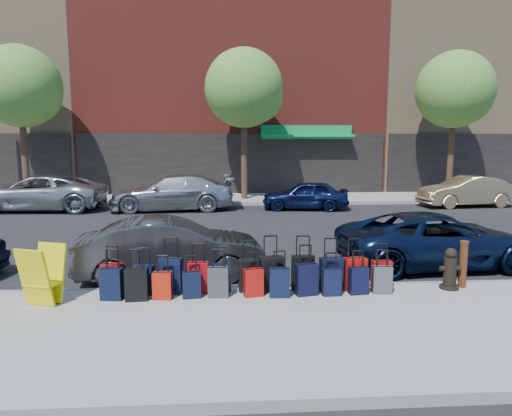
{
  "coord_description": "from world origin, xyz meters",
  "views": [
    {
      "loc": [
        -0.4,
        -13.08,
        2.93
      ],
      "look_at": [
        0.36,
        -1.5,
        1.25
      ],
      "focal_mm": 32.0,
      "sensor_mm": 36.0,
      "label": 1
    }
  ],
  "objects": [
    {
      "name": "ground",
      "position": [
        0.0,
        0.0,
        0.0
      ],
      "size": [
        120.0,
        120.0,
        0.0
      ],
      "primitive_type": "plane",
      "color": "black",
      "rests_on": "ground"
    },
    {
      "name": "sidewalk_near",
      "position": [
        0.0,
        -6.5,
        0.07
      ],
      "size": [
        60.0,
        4.0,
        0.15
      ],
      "primitive_type": "cube",
      "color": "gray",
      "rests_on": "ground"
    },
    {
      "name": "sidewalk_far",
      "position": [
        0.0,
        10.0,
        0.07
      ],
      "size": [
        60.0,
        4.0,
        0.15
      ],
      "primitive_type": "cube",
      "color": "gray",
      "rests_on": "ground"
    },
    {
      "name": "curb_near",
      "position": [
        0.0,
        -4.48,
        0.07
      ],
      "size": [
        60.0,
        0.08,
        0.15
      ],
      "primitive_type": "cube",
      "color": "gray",
      "rests_on": "ground"
    },
    {
      "name": "curb_far",
      "position": [
        0.0,
        7.98,
        0.07
      ],
      "size": [
        60.0,
        0.08,
        0.15
      ],
      "primitive_type": "cube",
      "color": "gray",
      "rests_on": "ground"
    },
    {
      "name": "building_center",
      "position": [
        0.0,
        17.99,
        9.98
      ],
      "size": [
        17.0,
        12.85,
        20.0
      ],
      "color": "maroon",
      "rests_on": "ground"
    },
    {
      "name": "building_right",
      "position": [
        16.0,
        17.99,
        8.98
      ],
      "size": [
        15.0,
        12.12,
        18.0
      ],
      "color": "#927E59",
      "rests_on": "ground"
    },
    {
      "name": "tree_left",
      "position": [
        -9.86,
        9.5,
        5.41
      ],
      "size": [
        3.8,
        3.8,
        7.27
      ],
      "color": "black",
      "rests_on": "sidewalk_far"
    },
    {
      "name": "tree_center",
      "position": [
        0.64,
        9.5,
        5.41
      ],
      "size": [
        3.8,
        3.8,
        7.27
      ],
      "color": "black",
      "rests_on": "sidewalk_far"
    },
    {
      "name": "tree_right",
      "position": [
        11.14,
        9.5,
        5.41
      ],
      "size": [
        3.8,
        3.8,
        7.27
      ],
      "color": "black",
      "rests_on": "sidewalk_far"
    },
    {
      "name": "suitcase_front_0",
      "position": [
        -2.52,
        -4.78,
        0.44
      ],
      "size": [
        0.41,
        0.27,
        0.91
      ],
      "rotation": [
        0.0,
        0.0,
        -0.17
      ],
      "color": "maroon",
      "rests_on": "sidewalk_near"
    },
    {
      "name": "suitcase_front_1",
      "position": [
        -1.93,
        -4.83,
        0.42
      ],
      "size": [
        0.39,
        0.26,
        0.87
      ],
      "rotation": [
        0.0,
        0.0,
        -0.19
      ],
      "color": "black",
      "rests_on": "sidewalk_near"
    },
    {
      "name": "suitcase_front_2",
      "position": [
        -1.45,
        -4.81,
        0.48
      ],
      "size": [
        0.47,
        0.31,
        1.05
      ],
      "rotation": [
        0.0,
        0.0,
        -0.17
      ],
      "color": "black",
      "rests_on": "sidewalk_near"
    },
    {
      "name": "suitcase_front_3",
      "position": [
        -0.94,
        -4.82,
        0.44
      ],
      "size": [
        0.39,
        0.23,
        0.93
      ],
      "rotation": [
        0.0,
        0.0,
        -0.04
      ],
      "color": "#9A090F",
      "rests_on": "sidewalk_near"
    },
    {
      "name": "suitcase_front_4",
      "position": [
        -0.51,
        -4.78,
        0.42
      ],
      "size": [
        0.37,
        0.22,
        0.86
      ],
      "rotation": [
        0.0,
        0.0,
        0.08
      ],
      "color": "black",
      "rests_on": "sidewalk_near"
    },
    {
      "name": "suitcase_front_5",
      "position": [
        0.02,
        -4.79,
        0.45
      ],
      "size": [
        0.41,
        0.24,
        0.97
      ],
      "rotation": [
        0.0,
        0.0,
        0.06
      ],
      "color": "black",
      "rests_on": "sidewalk_near"
    },
    {
      "name": "suitcase_front_6",
      "position": [
        0.43,
        -4.82,
        0.48
      ],
      "size": [
        0.48,
        0.32,
        1.06
      ],
      "rotation": [
        0.0,
        0.0,
        0.18
      ],
      "color": "black",
      "rests_on": "sidewalk_near"
    },
    {
      "name": "suitcase_front_7",
      "position": [
        1.04,
        -4.75,
        0.48
      ],
      "size": [
        0.45,
        0.27,
        1.04
      ],
      "rotation": [
        0.0,
        0.0,
        -0.07
      ],
      "color": "black",
      "rests_on": "sidewalk_near"
    },
    {
      "name": "suitcase_front_8",
      "position": [
        1.57,
        -4.83,
        0.46
      ],
      "size": [
        0.44,
        0.28,
        1.0
      ],
      "rotation": [
        0.0,
        0.0,
        0.12
      ],
      "color": "black",
      "rests_on": "sidewalk_near"
    },
    {
      "name": "suitcase_front_9",
      "position": [
        2.02,
        -4.85,
        0.46
      ],
      "size": [
        0.44,
        0.29,
        0.99
      ],
      "rotation": [
        0.0,
        0.0,
        0.16
      ],
      "color": "#AD0F0B",
      "rests_on": "sidewalk_near"
    },
    {
      "name": "suitcase_front_10",
      "position": [
        2.54,
        -4.83,
        0.43
      ],
      "size": [
        0.37,
        0.22,
        0.88
      ],
      "rotation": [
        0.0,
        0.0,
        -0.05
      ],
      "color": "#A80A0C",
      "rests_on": "sidewalk_near"
    },
    {
      "name": "suitcase_back_0",
      "position": [
        -2.45,
        -5.1,
        0.43
      ],
      "size": [
        0.41,
        0.27,
        0.91
      ],
      "rotation": [
        0.0,
        0.0,
        -0.14
      ],
      "color": "black",
      "rests_on": "sidewalk_near"
    },
    {
      "name": "suitcase_back_1",
      "position": [
        -2.01,
        -5.17,
        0.44
      ],
      "size": [
        0.4,
        0.25,
        0.92
      ],
      "rotation": [
        0.0,
        0.0,
        0.06
      ],
      "color": "black",
      "rests_on": "sidewalk_near"
    },
    {
      "name": "suitcase_back_2",
      "position": [
        -1.56,
        -5.14,
        0.4
      ],
      "size": [
        0.35,
        0.22,
        0.79
      ],
      "rotation": [
        0.0,
        0.0,
        -0.08
      ],
      "color": "#AE1D0B",
      "rests_on": "sidewalk_near"
    },
    {
      "name": "suitcase_back_3",
      "position": [
        -1.04,
        -5.1,
        0.39
      ],
      "size": [
        0.35,
        0.24,
        0.78
      ],
      "rotation": [
        0.0,
        0.0,
        0.16
      ],
      "color": "black",
      "rests_on": "sidewalk_near"
    },
    {
      "name": "suitcase_back_4",
      "position": [
        -0.56,
        -5.08,
        0.42
      ],
      "size": [
        0.38,
        0.23,
        0.88
      ],
      "rotation": [
        0.0,
        0.0,
        -0.04
      ],
      "color": "#36363A",
      "rests_on": "sidewalk_near"
    },
    {
      "name": "suitcase_back_5",
      "position": [
        0.08,
        -5.08,
        0.41
      ],
      "size": [
        0.38,
        0.26,
        0.82
      ],
      "rotation": [
        0.0,
        0.0,
        0.21
      ],
      "color": "#A60F0A",
      "rests_on": "sidewalk_near"
    },
    {
      "name": "suitcase_back_6",
      "position": [
        0.55,
        -5.16,
        0.42
      ],
      "size": [
        0.37,
        0.23,
        0.85
      ],
      "rotation": [
        0.0,
        0.0,
        -0.05
      ],
      "color": "black",
      "rests_on": "sidewalk_near"
    },
    {
      "name": "suitcase_back_7",
      "position": [
        1.05,
        -5.08,
        0.44
      ],
      "size": [
        0.43,
        0.3,
        0.93
      ],
      "rotation": [
        0.0,
        0.0,
        0.2
      ],
      "color": "black",
      "rests_on": "sidewalk_near"
    },
    {
      "name": "suitcase_back_8",
      "position": [
        1.5,
        -5.14,
        0.4
      ],
      "size": [
        0.34,
        0.21,
        0.8
      ],
      "rotation": [
        0.0,
        0.0,
        0.04
      ],
      "color": "black",
      "rests_on": "sidewalk_near"
    },
    {
      "name": "suitcase_back_9",
      "position": [
        2.02,
        -5.09,
        0.4
      ],
      "size": [
        0.36,
        0.24,
        0.82
      ],
      "rotation": [
        0.0,
        0.0,
        0.13
      ],
      "color": "black",
      "rests_on": "sidewalk_near"
    },
    {
      "name": "suitcase_back_10",
      "position": [
        2.47,
        -5.08,
        0.41
      ],
      "size": [
        0.36,
        0.23,
        0.82
      ],
      "rotation": [
        0.0,
        0.0,
        -0.1
      ],
      "color": "#424248",
      "rests_on": "sidewalk_near"
    },
    {
      "name": "fire_hydrant",
      "position": [
        3.85,
        -4.91,
        0.52
      ],
      "size": [
        0.4,
        0.36,
        0.8
      ],
      "rotation": [
        0.0,
        0.0,
        -0.0
      ],
      "color": "black",
      "rests_on": "sidewalk_near"
    },
    {
      "name": "bollard",
      "position": [
        4.15,
        -4.82,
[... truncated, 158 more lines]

